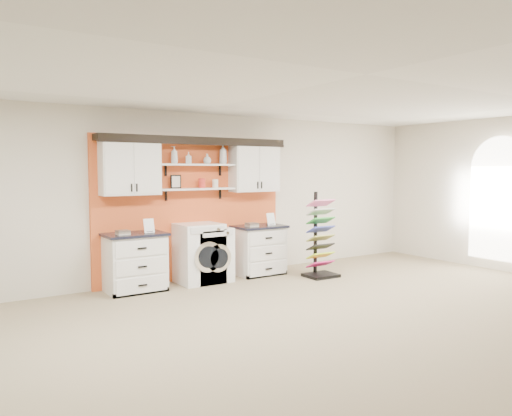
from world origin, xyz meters
TOP-DOWN VIEW (x-y plane):
  - floor at (0.00, 0.00)m, footprint 10.00×10.00m
  - ceiling at (0.00, 0.00)m, footprint 10.00×10.00m
  - wall_back at (0.00, 4.00)m, footprint 10.00×0.00m
  - accent_panel at (0.00, 3.96)m, footprint 3.40×0.07m
  - upper_cabinet_left at (-1.13, 3.79)m, footprint 0.90×0.35m
  - upper_cabinet_right at (1.13, 3.79)m, footprint 0.90×0.35m
  - shelf_lower at (0.00, 3.80)m, footprint 1.32×0.28m
  - shelf_upper at (0.00, 3.80)m, footprint 1.32×0.28m
  - crown_molding at (0.00, 3.81)m, footprint 3.30×0.41m
  - window_arched at (4.94, 1.50)m, footprint 0.06×1.10m
  - picture_frame at (-0.35, 3.85)m, footprint 0.18×0.02m
  - canister_red at (0.10, 3.80)m, footprint 0.11×0.11m
  - canister_cream at (0.35, 3.80)m, footprint 0.10×0.10m
  - base_cabinet_left at (-1.13, 3.64)m, footprint 0.91×0.66m
  - base_cabinet_right at (1.13, 3.64)m, footprint 0.89×0.66m
  - washer at (-0.05, 3.64)m, footprint 0.70×0.71m
  - dryer at (0.13, 3.64)m, footprint 0.64×0.71m
  - sample_rack at (1.90, 2.88)m, footprint 0.55×0.46m
  - soap_bottle_a at (-0.39, 3.80)m, footprint 0.15×0.15m
  - soap_bottle_b at (-0.14, 3.80)m, footprint 0.12×0.12m
  - soap_bottle_c at (0.20, 3.80)m, footprint 0.17×0.17m
  - soap_bottle_d at (0.50, 3.80)m, footprint 0.18×0.18m

SIDE VIEW (x-z plane):
  - floor at x=0.00m, z-range 0.00..0.00m
  - base_cabinet_right at x=1.13m, z-range 0.00..0.87m
  - base_cabinet_left at x=-1.13m, z-range 0.00..0.89m
  - dryer at x=0.13m, z-range 0.00..0.90m
  - sample_rack at x=1.90m, z-range -0.25..1.22m
  - washer at x=-0.05m, z-range 0.00..0.97m
  - accent_panel at x=0.00m, z-range 0.00..2.40m
  - window_arched at x=4.94m, z-range 0.26..2.51m
  - wall_back at x=0.00m, z-range -3.60..6.40m
  - shelf_lower at x=0.00m, z-range 1.52..1.54m
  - canister_cream at x=0.35m, z-range 1.54..1.69m
  - canister_red at x=0.10m, z-range 1.54..1.71m
  - picture_frame at x=-0.35m, z-range 1.54..1.77m
  - upper_cabinet_left at x=-1.13m, z-range 1.46..2.30m
  - upper_cabinet_right at x=1.13m, z-range 1.46..2.30m
  - shelf_upper at x=0.00m, z-range 1.92..1.94m
  - soap_bottle_c at x=0.20m, z-range 1.94..2.11m
  - soap_bottle_b at x=-0.14m, z-range 1.95..2.14m
  - soap_bottle_a at x=-0.39m, z-range 1.95..2.23m
  - soap_bottle_d at x=0.50m, z-range 1.94..2.28m
  - crown_molding at x=0.00m, z-range 2.26..2.39m
  - ceiling at x=0.00m, z-range 2.80..2.80m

